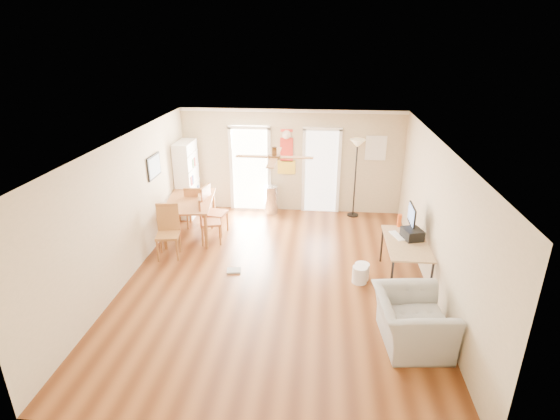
# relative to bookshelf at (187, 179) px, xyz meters

# --- Properties ---
(floor) EXTENTS (7.00, 7.00, 0.00)m
(floor) POSITION_rel_bookshelf_xyz_m (2.54, -2.93, -0.94)
(floor) COLOR brown
(floor) RESTS_ON ground
(ceiling) EXTENTS (5.50, 7.00, 0.00)m
(ceiling) POSITION_rel_bookshelf_xyz_m (2.54, -2.93, 1.66)
(ceiling) COLOR silver
(ceiling) RESTS_ON floor
(wall_back) EXTENTS (5.50, 0.04, 2.60)m
(wall_back) POSITION_rel_bookshelf_xyz_m (2.54, 0.57, 0.36)
(wall_back) COLOR beige
(wall_back) RESTS_ON floor
(wall_front) EXTENTS (5.50, 0.04, 2.60)m
(wall_front) POSITION_rel_bookshelf_xyz_m (2.54, -6.43, 0.36)
(wall_front) COLOR beige
(wall_front) RESTS_ON floor
(wall_left) EXTENTS (0.04, 7.00, 2.60)m
(wall_left) POSITION_rel_bookshelf_xyz_m (-0.21, -2.93, 0.36)
(wall_left) COLOR beige
(wall_left) RESTS_ON floor
(wall_right) EXTENTS (0.04, 7.00, 2.60)m
(wall_right) POSITION_rel_bookshelf_xyz_m (5.29, -2.93, 0.36)
(wall_right) COLOR beige
(wall_right) RESTS_ON floor
(crown_molding) EXTENTS (5.50, 7.00, 0.08)m
(crown_molding) POSITION_rel_bookshelf_xyz_m (2.54, -2.93, 1.62)
(crown_molding) COLOR white
(crown_molding) RESTS_ON wall_back
(kitchen_doorway) EXTENTS (0.90, 0.10, 2.10)m
(kitchen_doorway) POSITION_rel_bookshelf_xyz_m (1.49, 0.56, 0.11)
(kitchen_doorway) COLOR white
(kitchen_doorway) RESTS_ON wall_back
(bathroom_doorway) EXTENTS (0.80, 0.10, 2.10)m
(bathroom_doorway) POSITION_rel_bookshelf_xyz_m (3.29, 0.56, 0.11)
(bathroom_doorway) COLOR white
(bathroom_doorway) RESTS_ON wall_back
(wall_decal) EXTENTS (0.46, 0.03, 1.10)m
(wall_decal) POSITION_rel_bookshelf_xyz_m (2.42, 0.55, 0.61)
(wall_decal) COLOR red
(wall_decal) RESTS_ON wall_back
(ac_grille) EXTENTS (0.50, 0.04, 0.60)m
(ac_grille) POSITION_rel_bookshelf_xyz_m (4.59, 0.54, 0.76)
(ac_grille) COLOR white
(ac_grille) RESTS_ON wall_back
(framed_poster) EXTENTS (0.04, 0.66, 0.48)m
(framed_poster) POSITION_rel_bookshelf_xyz_m (-0.18, -1.53, 0.76)
(framed_poster) COLOR black
(framed_poster) RESTS_ON wall_left
(ceiling_fan) EXTENTS (1.24, 1.24, 0.20)m
(ceiling_fan) POSITION_rel_bookshelf_xyz_m (2.54, -3.23, 1.49)
(ceiling_fan) COLOR #593819
(ceiling_fan) RESTS_ON ceiling
(bookshelf) EXTENTS (0.59, 0.91, 1.88)m
(bookshelf) POSITION_rel_bookshelf_xyz_m (0.00, 0.00, 0.00)
(bookshelf) COLOR white
(bookshelf) RESTS_ON floor
(dining_table) EXTENTS (1.20, 1.76, 0.82)m
(dining_table) POSITION_rel_bookshelf_xyz_m (0.39, -1.13, -0.53)
(dining_table) COLOR brown
(dining_table) RESTS_ON floor
(dining_chair_right_a) EXTENTS (0.53, 0.53, 1.11)m
(dining_chair_right_a) POSITION_rel_bookshelf_xyz_m (0.94, -1.05, -0.38)
(dining_chair_right_a) COLOR #AA6136
(dining_chair_right_a) RESTS_ON floor
(dining_chair_right_b) EXTENTS (0.54, 0.54, 1.06)m
(dining_chair_right_b) POSITION_rel_bookshelf_xyz_m (0.94, -1.51, -0.41)
(dining_chair_right_b) COLOR #A76536
(dining_chair_right_b) RESTS_ON floor
(dining_chair_near) EXTENTS (0.52, 0.52, 1.09)m
(dining_chair_near) POSITION_rel_bookshelf_xyz_m (0.25, -2.27, -0.39)
(dining_chair_near) COLOR #A86F36
(dining_chair_near) RESTS_ON floor
(dining_chair_far) EXTENTS (0.46, 0.46, 1.01)m
(dining_chair_far) POSITION_rel_bookshelf_xyz_m (0.38, -0.70, -0.43)
(dining_chair_far) COLOR #A46F35
(dining_chair_far) RESTS_ON floor
(trash_can) EXTENTS (0.41, 0.41, 0.72)m
(trash_can) POSITION_rel_bookshelf_xyz_m (2.06, 0.29, -0.58)
(trash_can) COLOR silver
(trash_can) RESTS_ON floor
(torchiere_lamp) EXTENTS (0.43, 0.43, 1.95)m
(torchiere_lamp) POSITION_rel_bookshelf_xyz_m (4.13, 0.32, 0.04)
(torchiere_lamp) COLOR black
(torchiere_lamp) RESTS_ON floor
(computer_desk) EXTENTS (0.73, 1.46, 0.78)m
(computer_desk) POSITION_rel_bookshelf_xyz_m (4.88, -2.74, -0.55)
(computer_desk) COLOR tan
(computer_desk) RESTS_ON floor
(imac) EXTENTS (0.09, 0.58, 0.53)m
(imac) POSITION_rel_bookshelf_xyz_m (5.01, -2.29, 0.11)
(imac) COLOR black
(imac) RESTS_ON computer_desk
(keyboard) EXTENTS (0.26, 0.45, 0.02)m
(keyboard) POSITION_rel_bookshelf_xyz_m (4.74, -2.50, -0.15)
(keyboard) COLOR white
(keyboard) RESTS_ON computer_desk
(printer) EXTENTS (0.41, 0.44, 0.19)m
(printer) POSITION_rel_bookshelf_xyz_m (4.99, -2.58, -0.06)
(printer) COLOR black
(printer) RESTS_ON computer_desk
(orange_bottle) EXTENTS (0.09, 0.09, 0.25)m
(orange_bottle) POSITION_rel_bookshelf_xyz_m (4.84, -2.05, -0.03)
(orange_bottle) COLOR #DA4D13
(orange_bottle) RESTS_ON computer_desk
(wastebasket_a) EXTENTS (0.35, 0.35, 0.32)m
(wastebasket_a) POSITION_rel_bookshelf_xyz_m (4.07, -2.90, -0.78)
(wastebasket_a) COLOR silver
(wastebasket_a) RESTS_ON floor
(wastebasket_b) EXTENTS (0.29, 0.29, 0.32)m
(wastebasket_b) POSITION_rel_bookshelf_xyz_m (4.12, -2.78, -0.78)
(wastebasket_b) COLOR white
(wastebasket_b) RESTS_ON floor
(floor_cloth) EXTENTS (0.29, 0.25, 0.04)m
(floor_cloth) POSITION_rel_bookshelf_xyz_m (1.69, -2.75, -0.92)
(floor_cloth) COLOR gray
(floor_cloth) RESTS_ON floor
(armchair) EXTENTS (1.13, 1.26, 0.75)m
(armchair) POSITION_rel_bookshelf_xyz_m (4.69, -4.53, -0.56)
(armchair) COLOR #9C9D98
(armchair) RESTS_ON floor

